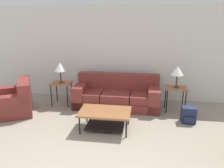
{
  "coord_description": "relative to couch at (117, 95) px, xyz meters",
  "views": [
    {
      "loc": [
        0.63,
        -2.08,
        2.17
      ],
      "look_at": [
        -0.05,
        2.59,
        0.8
      ],
      "focal_mm": 35.0,
      "sensor_mm": 36.0,
      "label": 1
    }
  ],
  "objects": [
    {
      "name": "wall_back",
      "position": [
        0.02,
        0.68,
        1.0
      ],
      "size": [
        8.66,
        0.06,
        2.6
      ],
      "color": "silver",
      "rests_on": "ground_plane"
    },
    {
      "name": "couch",
      "position": [
        0.0,
        0.0,
        0.0
      ],
      "size": [
        2.18,
        0.93,
        0.82
      ],
      "color": "maroon",
      "rests_on": "ground_plane"
    },
    {
      "name": "armchair",
      "position": [
        -2.43,
        -0.79,
        -0.01
      ],
      "size": [
        1.28,
        1.34,
        0.8
      ],
      "color": "maroon",
      "rests_on": "ground_plane"
    },
    {
      "name": "coffee_table",
      "position": [
        -0.09,
        -1.31,
        0.01
      ],
      "size": [
        1.04,
        0.68,
        0.41
      ],
      "color": "#935B33",
      "rests_on": "ground_plane"
    },
    {
      "name": "side_table_left",
      "position": [
        -1.47,
        -0.1,
        0.24
      ],
      "size": [
        0.52,
        0.44,
        0.61
      ],
      "color": "#935B33",
      "rests_on": "ground_plane"
    },
    {
      "name": "side_table_right",
      "position": [
        1.47,
        -0.1,
        0.24
      ],
      "size": [
        0.52,
        0.44,
        0.61
      ],
      "color": "#935B33",
      "rests_on": "ground_plane"
    },
    {
      "name": "table_lamp_left",
      "position": [
        -1.47,
        -0.1,
        0.73
      ],
      "size": [
        0.31,
        0.31,
        0.53
      ],
      "color": "#472D1E",
      "rests_on": "side_table_left"
    },
    {
      "name": "table_lamp_right",
      "position": [
        1.47,
        -0.1,
        0.73
      ],
      "size": [
        0.31,
        0.31,
        0.53
      ],
      "color": "#472D1E",
      "rests_on": "side_table_right"
    },
    {
      "name": "backpack",
      "position": [
        1.68,
        -0.73,
        -0.12
      ],
      "size": [
        0.3,
        0.3,
        0.35
      ],
      "color": "#1E2847",
      "rests_on": "ground_plane"
    }
  ]
}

